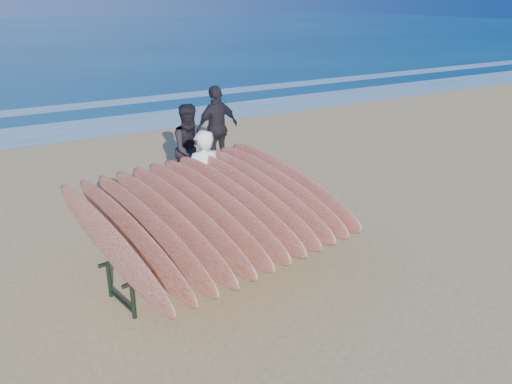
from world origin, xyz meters
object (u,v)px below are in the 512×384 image
at_px(person_white, 204,182).
at_px(person_dark_a, 191,150).
at_px(surfboard_rack, 212,210).
at_px(person_dark_b, 217,128).

bearing_deg(person_white, person_dark_a, -108.84).
bearing_deg(surfboard_rack, person_dark_b, 52.18).
relative_size(surfboard_rack, person_dark_a, 2.03).
distance_m(person_dark_a, person_dark_b, 1.62).
bearing_deg(person_white, surfboard_rack, 68.27).
distance_m(surfboard_rack, person_dark_a, 3.15).
xyz_separation_m(surfboard_rack, person_dark_a, (0.98, 3.00, -0.03)).
bearing_deg(person_dark_a, person_dark_b, 41.03).
relative_size(person_white, person_dark_a, 0.97).
bearing_deg(surfboard_rack, person_dark_a, 61.13).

